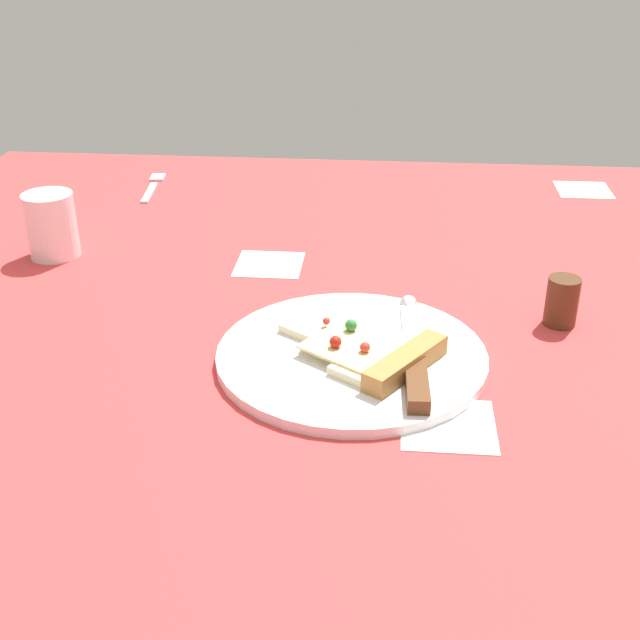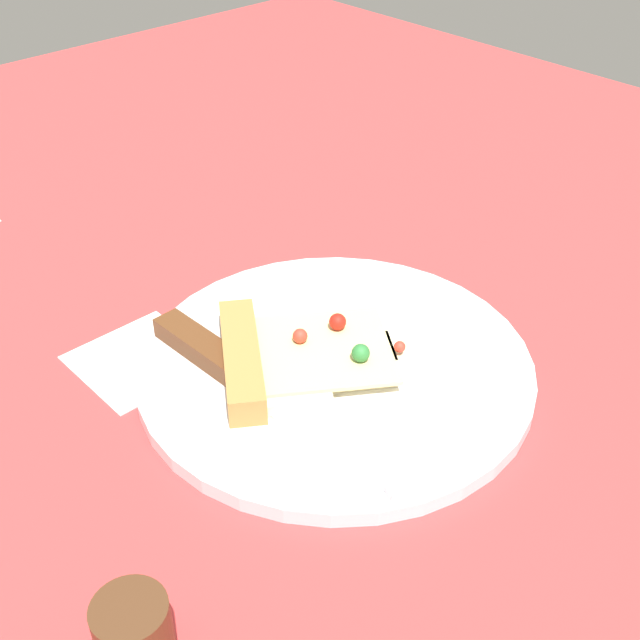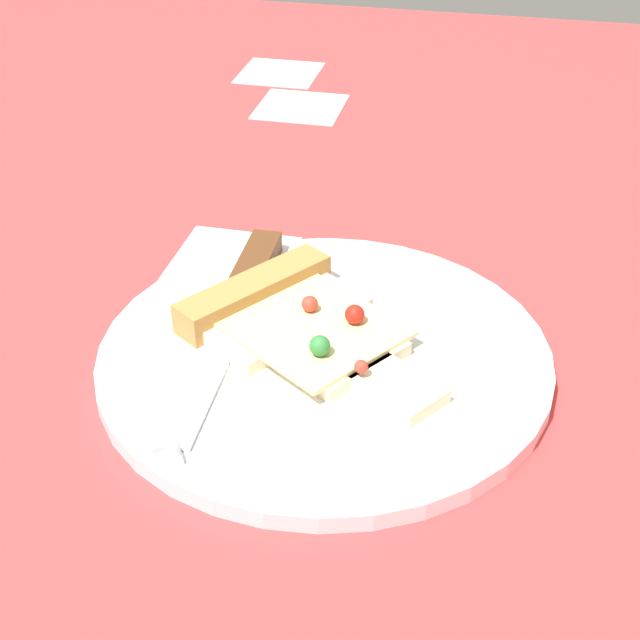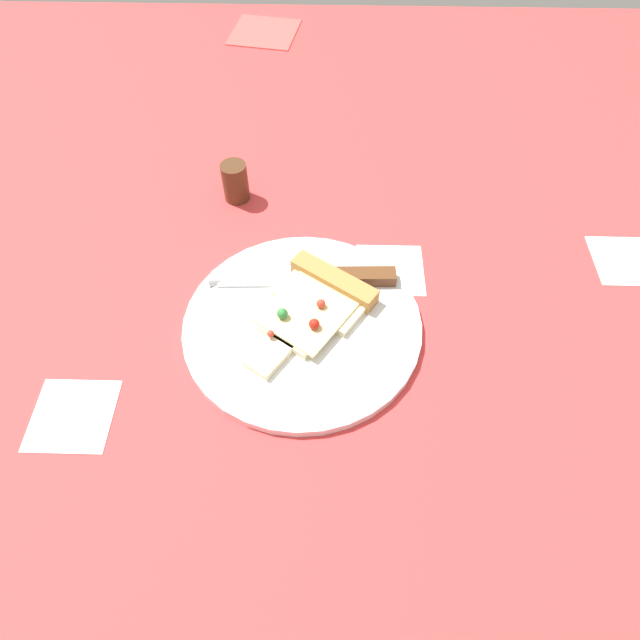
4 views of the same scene
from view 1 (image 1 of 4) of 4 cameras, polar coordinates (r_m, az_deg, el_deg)
The scene contains 7 objects.
ground_plane at distance 86.86cm, azimuth 7.02°, elevation -5.18°, with size 159.09×159.09×3.00cm.
plate at distance 89.00cm, azimuth 2.20°, elevation -2.53°, with size 29.36×29.36×1.18cm, color silver.
pizza_slice at distance 86.99cm, azimuth 3.56°, elevation -2.27°, with size 16.27×18.76×2.64cm.
knife at distance 86.50cm, azimuth 6.57°, elevation -2.75°, with size 24.06×2.96×2.45cm.
drinking_glass at distance 119.81cm, azimuth -18.18°, elevation 6.28°, with size 6.91×6.91×9.00cm, color white.
pepper_shaker at distance 99.57cm, azimuth 16.47°, elevation 1.25°, with size 3.79×3.79×5.90cm, color #4C2D19.
fork at distance 146.67cm, azimuth -11.55°, elevation 9.19°, with size 15.40×3.33×0.80cm.
Camera 1 is at (-73.22, 4.05, 45.05)cm, focal length 46.02 mm.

